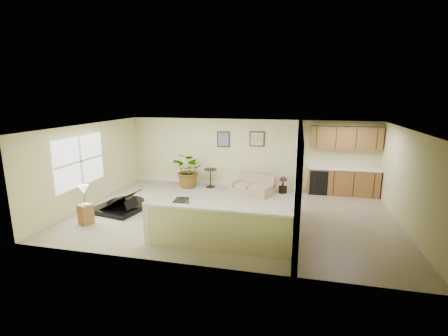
% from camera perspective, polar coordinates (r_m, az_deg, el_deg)
% --- Properties ---
extents(floor, '(9.00, 9.00, 0.00)m').
position_cam_1_polar(floor, '(9.43, 1.45, -8.07)').
color(floor, tan).
rests_on(floor, ground).
extents(back_wall, '(9.00, 0.04, 2.50)m').
position_cam_1_polar(back_wall, '(11.96, 4.37, 2.57)').
color(back_wall, beige).
rests_on(back_wall, floor).
extents(front_wall, '(9.00, 0.04, 2.50)m').
position_cam_1_polar(front_wall, '(6.27, -4.04, -6.83)').
color(front_wall, beige).
rests_on(front_wall, floor).
extents(left_wall, '(0.04, 6.00, 2.50)m').
position_cam_1_polar(left_wall, '(10.87, -22.43, 0.62)').
color(left_wall, beige).
rests_on(left_wall, floor).
extents(right_wall, '(0.04, 6.00, 2.50)m').
position_cam_1_polar(right_wall, '(9.31, 29.78, -2.01)').
color(right_wall, beige).
rests_on(right_wall, floor).
extents(ceiling, '(9.00, 6.00, 0.04)m').
position_cam_1_polar(ceiling, '(8.86, 1.54, 7.23)').
color(ceiling, silver).
rests_on(ceiling, back_wall).
extents(kitchen_vinyl, '(2.70, 6.00, 0.01)m').
position_cam_1_polar(kitchen_vinyl, '(9.37, 20.92, -9.06)').
color(kitchen_vinyl, gray).
rests_on(kitchen_vinyl, floor).
extents(interior_partition, '(0.18, 5.99, 2.50)m').
position_cam_1_polar(interior_partition, '(9.15, 12.93, -1.06)').
color(interior_partition, beige).
rests_on(interior_partition, floor).
extents(pony_half_wall, '(3.42, 0.22, 1.00)m').
position_cam_1_polar(pony_half_wall, '(7.15, -1.70, -10.59)').
color(pony_half_wall, beige).
rests_on(pony_half_wall, floor).
extents(left_window, '(0.05, 2.15, 1.45)m').
position_cam_1_polar(left_window, '(10.43, -24.02, 1.12)').
color(left_window, white).
rests_on(left_window, left_wall).
extents(wall_art_left, '(0.48, 0.04, 0.58)m').
position_cam_1_polar(wall_art_left, '(12.03, -0.11, 5.07)').
color(wall_art_left, '#321D12').
rests_on(wall_art_left, back_wall).
extents(wall_mirror, '(0.55, 0.04, 0.55)m').
position_cam_1_polar(wall_mirror, '(11.81, 5.84, 5.11)').
color(wall_mirror, '#321D12').
rests_on(wall_mirror, back_wall).
extents(kitchen_cabinets, '(2.36, 0.65, 2.33)m').
position_cam_1_polar(kitchen_cabinets, '(11.73, 19.72, -0.24)').
color(kitchen_cabinets, olive).
rests_on(kitchen_cabinets, floor).
extents(piano, '(1.73, 1.76, 1.26)m').
position_cam_1_polar(piano, '(10.11, -18.09, -4.14)').
color(piano, black).
rests_on(piano, floor).
extents(piano_bench, '(0.43, 0.74, 0.48)m').
position_cam_1_polar(piano_bench, '(9.22, -7.70, -7.11)').
color(piano_bench, black).
rests_on(piano_bench, floor).
extents(loveseat, '(1.77, 1.36, 0.83)m').
position_cam_1_polar(loveseat, '(11.37, 4.96, -2.80)').
color(loveseat, tan).
rests_on(loveseat, floor).
extents(accent_table, '(0.48, 0.48, 0.69)m').
position_cam_1_polar(accent_table, '(11.99, -2.40, -1.33)').
color(accent_table, black).
rests_on(accent_table, floor).
extents(palm_plant, '(1.48, 1.40, 1.30)m').
position_cam_1_polar(palm_plant, '(11.98, -6.11, -0.44)').
color(palm_plant, black).
rests_on(palm_plant, floor).
extents(small_plant, '(0.32, 0.32, 0.57)m').
position_cam_1_polar(small_plant, '(11.51, 10.30, -3.16)').
color(small_plant, black).
rests_on(small_plant, floor).
extents(lamp_stand, '(0.41, 0.41, 1.06)m').
position_cam_1_polar(lamp_stand, '(9.35, -23.23, -6.41)').
color(lamp_stand, olive).
rests_on(lamp_stand, floor).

